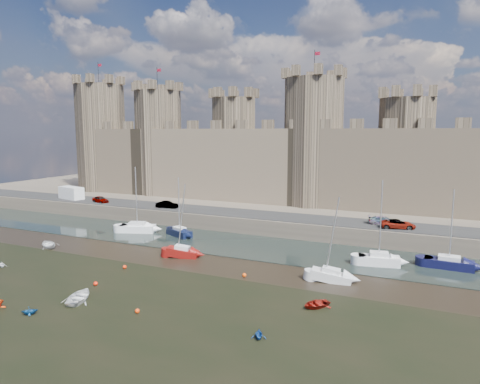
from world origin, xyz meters
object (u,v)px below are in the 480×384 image
Objects in this scene: dinghy_1 at (30,311)px; sailboat_1 at (180,232)px; car_3 at (398,224)px; sailboat_4 at (182,252)px; sailboat_3 at (449,263)px; car_1 at (167,205)px; car_2 at (383,221)px; sailboat_5 at (331,275)px; sailboat_0 at (137,228)px; sailboat_2 at (379,259)px; car_0 at (100,199)px; van at (71,193)px.

sailboat_1 is at bearing -33.68° from dinghy_1.
car_3 is 0.50× the size of sailboat_4.
sailboat_3 is 0.98× the size of sailboat_4.
car_1 is 0.82× the size of car_3.
car_2 reaches higher than dinghy_1.
sailboat_3 is 6.87× the size of dinghy_1.
dinghy_1 is (-22.42, -19.40, -0.32)m from sailboat_5.
sailboat_0 is 1.09× the size of sailboat_4.
sailboat_4 is (-23.46, -6.68, -0.11)m from sailboat_2.
sailboat_3 is (6.38, -8.03, -2.42)m from car_3.
car_1 is at bearing 153.28° from sailboat_2.
sailboat_2 is (52.12, -10.19, -2.33)m from car_0.
car_3 is 39.39m from sailboat_0.
sailboat_4 reaches higher than car_1.
van is (-8.30, 0.92, 0.60)m from car_0.
car_1 is 2.88× the size of dinghy_1.
van reaches higher than car_2.
sailboat_0 is 7.63× the size of dinghy_1.
sailboat_1 is at bearing 150.85° from sailboat_5.
car_0 is 0.36× the size of sailboat_0.
sailboat_5 reaches higher than sailboat_1.
sailboat_1 is 0.88× the size of sailboat_2.
van is 61.50m from sailboat_2.
sailboat_3 reaches higher than car_1.
van is 59.52m from sailboat_5.
sailboat_4 reaches higher than sailboat_5.
car_2 is 30.49m from sailboat_1.
sailboat_5 is at bearing 159.68° from car_2.
sailboat_1 reaches higher than car_2.
sailboat_1 is (7.57, -8.02, -2.41)m from car_1.
sailboat_0 is (14.98, -8.35, -2.34)m from car_0.
car_0 is at bearing 134.59° from sailboat_4.
car_1 is at bearing 81.59° from car_2.
car_3 is 0.53× the size of sailboat_1.
sailboat_5 reaches higher than car_2.
car_0 is 0.89× the size of car_2.
dinghy_1 is (10.73, -37.61, -2.79)m from car_1.
car_0 is 0.41× the size of sailboat_3.
sailboat_0 is (0.06, -8.60, -2.34)m from car_1.
car_2 is 3.15× the size of dinghy_1.
sailboat_1 reaches higher than van.
sailboat_0 reaches higher than sailboat_2.
sailboat_3 is (44.79, 0.35, -0.07)m from sailboat_0.
sailboat_0 is 1.01× the size of sailboat_2.
sailboat_4 is 6.99× the size of dinghy_1.
car_0 is 0.41× the size of sailboat_5.
sailboat_4 is at bearing 118.68° from car_2.
car_0 is 53.15m from sailboat_2.
sailboat_3 is at bearing -156.49° from car_3.
sailboat_1 reaches higher than car_3.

